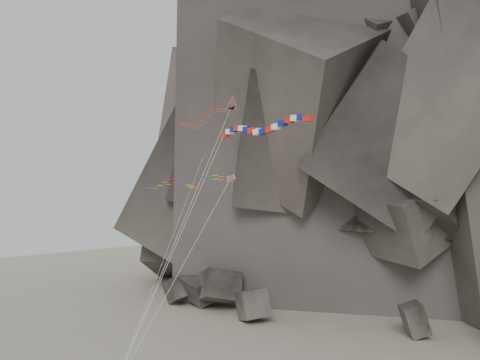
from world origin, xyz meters
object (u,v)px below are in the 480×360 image
Objects in this scene: delta_kite at (201,119)px; banner_kite at (261,128)px; parafoil_kite at (184,183)px; pennant_kite at (180,218)px.

banner_kite is at bearing -10.36° from delta_kite.
parafoil_kite is at bearing -171.52° from banner_kite.
delta_kite is 1.15× the size of banner_kite.
parafoil_kite is 3.69m from pennant_kite.
pennant_kite is at bearing -70.70° from delta_kite.
parafoil_kite is at bearing 84.77° from pennant_kite.
delta_kite is 12.74m from banner_kite.
pennant_kite is (-0.09, -0.55, -3.65)m from parafoil_kite.
delta_kite is at bearing 118.79° from parafoil_kite.
delta_kite is 1.27× the size of pennant_kite.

